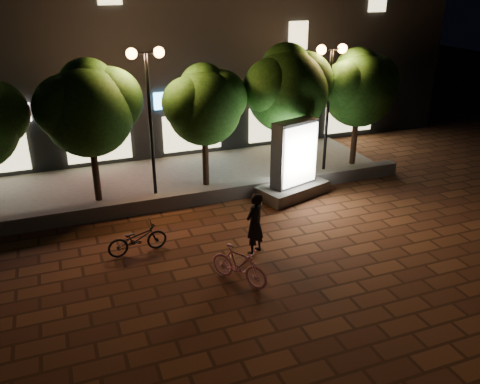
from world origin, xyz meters
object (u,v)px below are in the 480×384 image
street_lamp_right (330,76)px  rider (255,224)px  tree_left (89,106)px  ad_kiosk (294,166)px  tree_mid (205,103)px  street_lamp_left (148,85)px  scooter_pink (239,265)px  tree_far_right (360,85)px  scooter_parked (137,239)px  tree_right (288,86)px

street_lamp_right → rider: 7.86m
tree_left → street_lamp_right: bearing=-1.7°
tree_left → ad_kiosk: (6.64, -2.03, -2.31)m
street_lamp_right → tree_mid: bearing=177.0°
street_lamp_left → scooter_pink: size_ratio=3.02×
tree_far_right → scooter_pink: (-7.71, -6.62, -2.85)m
tree_left → street_lamp_right: (8.95, -0.26, 0.45)m
tree_left → street_lamp_left: size_ratio=0.94×
tree_far_right → street_lamp_left: size_ratio=0.92×
tree_mid → street_lamp_right: street_lamp_right is taller
tree_far_right → street_lamp_left: 8.58m
street_lamp_left → rider: (1.80, -5.09, -3.10)m
street_lamp_right → scooter_pink: size_ratio=2.90×
street_lamp_left → rider: size_ratio=2.78×
tree_left → rider: (3.75, -5.35, -2.51)m
tree_left → ad_kiosk: bearing=-17.0°
street_lamp_right → ad_kiosk: 4.01m
scooter_pink → tree_far_right: bearing=6.4°
tree_mid → street_lamp_right: 5.00m
street_lamp_right → ad_kiosk: size_ratio=1.74×
scooter_parked → street_lamp_left: bearing=-24.9°
tree_left → tree_mid: tree_left is taller
ad_kiosk → scooter_parked: 6.44m
ad_kiosk → scooter_pink: bearing=-130.0°
ad_kiosk → scooter_parked: bearing=-160.6°
tree_right → scooter_pink: tree_right is taller
ad_kiosk → street_lamp_right: bearing=37.4°
street_lamp_left → scooter_parked: bearing=-109.1°
street_lamp_left → tree_mid: bearing=7.3°
tree_mid → tree_right: tree_right is taller
scooter_pink → rider: (0.96, 1.27, 0.42)m
tree_right → scooter_parked: 8.48m
rider → scooter_parked: (-3.15, 1.20, -0.48)m
tree_mid → ad_kiosk: bearing=-37.5°
street_lamp_right → rider: (-5.20, -5.09, -2.96)m
ad_kiosk → rider: (-2.89, -3.33, -0.20)m
tree_left → tree_far_right: size_ratio=1.03×
street_lamp_left → scooter_pink: (0.84, -6.36, -3.51)m
tree_far_right → street_lamp_left: street_lamp_left is taller
tree_mid → scooter_pink: 7.25m
scooter_pink → rider: size_ratio=0.92×
rider → street_lamp_left: bearing=-101.1°
street_lamp_right → street_lamp_left: bearing=180.0°
street_lamp_right → ad_kiosk: bearing=-142.6°
ad_kiosk → tree_right: bearing=71.8°
tree_right → scooter_parked: bearing=-148.2°
rider → scooter_parked: 3.40m
tree_mid → street_lamp_right: bearing=-3.0°
tree_mid → street_lamp_left: size_ratio=0.87×
ad_kiosk → scooter_pink: 6.03m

